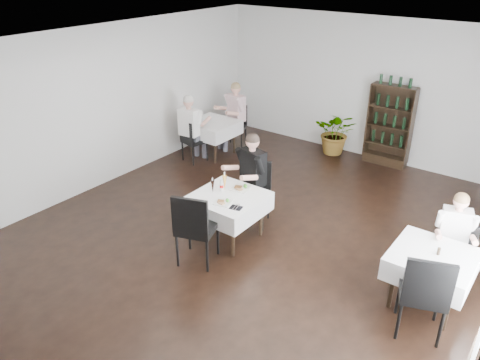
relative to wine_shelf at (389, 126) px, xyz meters
The scene contains 23 objects.
room_shell 4.40m from the wine_shelf, 97.92° to the right, with size 9.00×9.00×9.00m.
wine_shelf is the anchor object (origin of this frame).
main_table 4.41m from the wine_shelf, 101.78° to the right, with size 1.03×1.03×0.77m.
left_table 3.77m from the wine_shelf, 151.20° to the right, with size 0.98×0.98×0.77m.
right_table 4.54m from the wine_shelf, 62.38° to the right, with size 0.98×0.98×0.77m.
potted_tree 1.18m from the wine_shelf, behind, with size 0.90×0.78×1.00m, color #2A531C.
main_chair_far 3.73m from the wine_shelf, 103.80° to the right, with size 0.62×0.63×1.06m.
main_chair_near 5.22m from the wine_shelf, 99.49° to the right, with size 0.68×0.68×1.16m.
left_chair_far 3.39m from the wine_shelf, 161.70° to the right, with size 0.57×0.57×0.96m.
left_chair_near 4.18m from the wine_shelf, 144.75° to the right, with size 0.51×0.51×0.95m.
right_chair_far 4.03m from the wine_shelf, 56.25° to the right, with size 0.48×0.49×0.91m.
right_chair_near 5.14m from the wine_shelf, 64.63° to the right, with size 0.68×0.68×1.16m.
diner_main 3.78m from the wine_shelf, 105.38° to the right, with size 0.64×0.68×1.54m.
diner_left_far 3.41m from the wine_shelf, 159.44° to the right, with size 0.65×0.69×1.53m.
diner_left_near 4.15m from the wine_shelf, 145.06° to the right, with size 0.59×0.60×1.49m.
diner_right_far 4.00m from the wine_shelf, 56.99° to the right, with size 0.57×0.61×1.34m.
plate_far 4.12m from the wine_shelf, 102.16° to the right, with size 0.31×0.31×0.08m.
plate_near 4.63m from the wine_shelf, 100.05° to the right, with size 0.29×0.29×0.07m.
pilsner_dark 4.54m from the wine_shelf, 104.63° to the right, with size 0.06×0.06×0.26m.
pilsner_lager 4.33m from the wine_shelf, 104.13° to the right, with size 0.07×0.07×0.31m.
coke_bottle 4.39m from the wine_shelf, 104.17° to the right, with size 0.06×0.06×0.24m.
napkin_cutlery 4.59m from the wine_shelf, 97.08° to the right, with size 0.20×0.19×0.02m.
pepper_mill 4.53m from the wine_shelf, 61.76° to the right, with size 0.04×0.04×0.10m, color black.
Camera 1 is at (3.64, -4.97, 4.15)m, focal length 35.00 mm.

